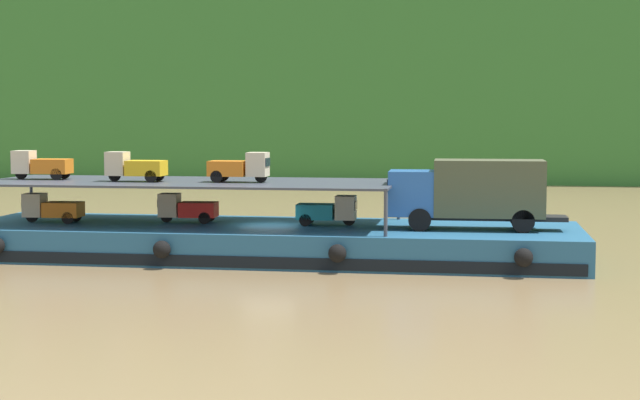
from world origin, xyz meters
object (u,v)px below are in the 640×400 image
at_px(mini_truck_lower_aft, 187,208).
at_px(mini_truck_lower_mid, 328,210).
at_px(mini_truck_upper_mid, 135,167).
at_px(cargo_barge, 269,241).
at_px(mini_truck_lower_stern, 52,208).
at_px(mini_truck_upper_stern, 41,165).
at_px(mini_truck_upper_fore, 240,167).
at_px(covered_lorry, 471,191).

relative_size(mini_truck_lower_aft, mini_truck_lower_mid, 1.02).
bearing_deg(mini_truck_upper_mid, cargo_barge, 5.62).
bearing_deg(mini_truck_lower_stern, mini_truck_upper_stern, 139.44).
bearing_deg(mini_truck_lower_mid, mini_truck_lower_aft, 179.51).
bearing_deg(mini_truck_upper_fore, mini_truck_lower_mid, 10.71).
bearing_deg(mini_truck_upper_fore, covered_lorry, 0.70).
relative_size(cargo_barge, mini_truck_upper_mid, 10.34).
bearing_deg(mini_truck_upper_fore, mini_truck_lower_stern, -178.94).
xyz_separation_m(covered_lorry, mini_truck_lower_mid, (-6.52, 0.62, -1.00)).
distance_m(cargo_barge, mini_truck_upper_fore, 3.68).
xyz_separation_m(covered_lorry, mini_truck_upper_mid, (-15.43, -0.41, 1.00)).
xyz_separation_m(mini_truck_upper_mid, mini_truck_upper_fore, (4.95, 0.28, 0.00)).
relative_size(mini_truck_lower_stern, mini_truck_lower_mid, 1.02).
xyz_separation_m(cargo_barge, mini_truck_lower_stern, (-10.38, -0.50, 1.44)).
bearing_deg(mini_truck_upper_fore, mini_truck_upper_stern, 176.84).
distance_m(mini_truck_lower_aft, mini_truck_lower_mid, 6.76).
bearing_deg(covered_lorry, mini_truck_upper_mid, -178.50).
bearing_deg(mini_truck_upper_fore, cargo_barge, 14.78).
distance_m(mini_truck_lower_mid, mini_truck_upper_stern, 14.06).
bearing_deg(mini_truck_lower_aft, mini_truck_upper_fore, -16.14).
xyz_separation_m(cargo_barge, mini_truck_upper_stern, (-11.22, 0.22, 3.44)).
bearing_deg(mini_truck_lower_mid, mini_truck_lower_stern, -175.98).
relative_size(cargo_barge, mini_truck_upper_stern, 10.16).
relative_size(covered_lorry, mini_truck_lower_mid, 2.87).
xyz_separation_m(mini_truck_lower_mid, mini_truck_upper_fore, (-3.96, -0.75, 2.00)).
bearing_deg(mini_truck_lower_stern, mini_truck_lower_mid, 4.02).
bearing_deg(covered_lorry, mini_truck_lower_mid, 174.56).
height_order(covered_lorry, mini_truck_lower_stern, covered_lorry).
bearing_deg(mini_truck_lower_mid, cargo_barge, -171.24).
distance_m(covered_lorry, mini_truck_upper_mid, 15.47).
bearing_deg(covered_lorry, cargo_barge, 178.72).
distance_m(mini_truck_lower_stern, mini_truck_lower_aft, 6.40).
bearing_deg(mini_truck_lower_stern, cargo_barge, 2.78).
relative_size(mini_truck_lower_stern, mini_truck_lower_aft, 1.00).
bearing_deg(mini_truck_upper_stern, mini_truck_lower_stern, -40.56).
xyz_separation_m(cargo_barge, mini_truck_lower_aft, (-4.06, 0.47, 1.44)).
height_order(mini_truck_lower_mid, mini_truck_upper_mid, mini_truck_upper_mid).
distance_m(cargo_barge, mini_truck_lower_aft, 4.33).
distance_m(mini_truck_upper_stern, mini_truck_upper_mid, 5.08).
bearing_deg(cargo_barge, covered_lorry, -1.28).
bearing_deg(mini_truck_lower_aft, mini_truck_lower_stern, -171.22).
relative_size(covered_lorry, mini_truck_upper_fore, 2.86).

